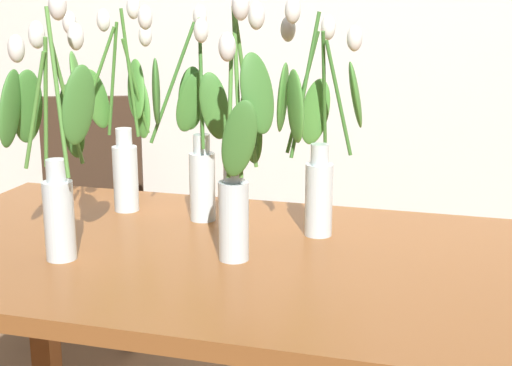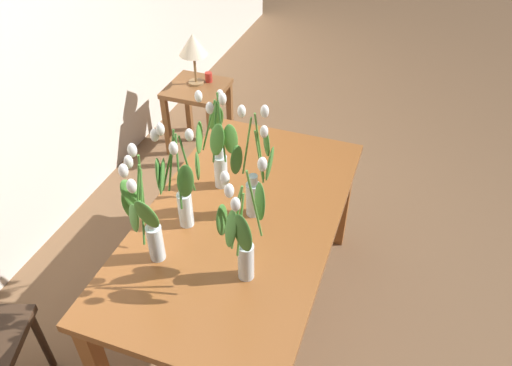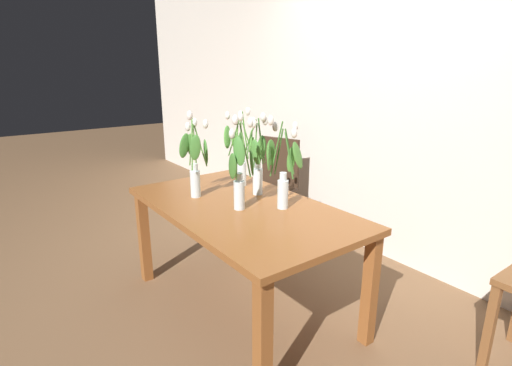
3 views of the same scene
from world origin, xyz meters
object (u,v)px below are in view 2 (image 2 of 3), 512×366
tulip_vase_2 (218,149)px  side_table (198,100)px  tulip_vase_0 (255,177)px  dining_table (241,231)px  table_lamp (193,46)px  pillar_candle (209,77)px  tulip_vase_1 (146,221)px  tulip_vase_3 (243,238)px  tulip_vase_4 (180,188)px

tulip_vase_2 → side_table: tulip_vase_2 is taller
tulip_vase_0 → tulip_vase_2: bearing=62.2°
dining_table → table_lamp: bearing=32.2°
dining_table → pillar_candle: size_ratio=21.33×
tulip_vase_0 → tulip_vase_1: tulip_vase_0 is taller
tulip_vase_0 → pillar_candle: size_ratio=7.84×
tulip_vase_3 → table_lamp: tulip_vase_3 is taller
side_table → pillar_candle: pillar_candle is taller
tulip_vase_2 → tulip_vase_0: bearing=-117.8°
tulip_vase_1 → table_lamp: 1.99m
dining_table → pillar_candle: 1.78m
tulip_vase_2 → tulip_vase_3: tulip_vase_3 is taller
tulip_vase_1 → tulip_vase_3: size_ratio=0.98×
table_lamp → pillar_candle: size_ratio=5.31×
tulip_vase_3 → tulip_vase_4: size_ratio=1.06×
side_table → pillar_candle: 0.20m
side_table → dining_table: bearing=-147.6°
tulip_vase_1 → pillar_candle: bearing=17.2°
table_lamp → pillar_candle: table_lamp is taller
tulip_vase_0 → table_lamp: 1.74m
dining_table → side_table: dining_table is taller
tulip_vase_2 → pillar_candle: 1.57m
tulip_vase_3 → tulip_vase_4: tulip_vase_3 is taller
tulip_vase_3 → side_table: size_ratio=1.07×
tulip_vase_3 → side_table: (1.79, 1.06, -0.54)m
pillar_candle → tulip_vase_2: bearing=-153.6°
tulip_vase_2 → side_table: bearing=30.3°
tulip_vase_3 → side_table: 2.15m
tulip_vase_2 → tulip_vase_4: bearing=172.7°
tulip_vase_0 → tulip_vase_4: (-0.20, 0.28, 0.02)m
tulip_vase_0 → tulip_vase_1: 0.54m
tulip_vase_0 → tulip_vase_3: (-0.40, -0.09, 0.02)m
tulip_vase_3 → pillar_candle: tulip_vase_3 is taller
tulip_vase_1 → side_table: size_ratio=1.05×
tulip_vase_1 → tulip_vase_4: 0.24m
tulip_vase_0 → tulip_vase_2: 0.26m
tulip_vase_0 → dining_table: bearing=141.0°
table_lamp → pillar_candle: 0.29m
dining_table → tulip_vase_1: (-0.38, 0.26, 0.32)m
tulip_vase_4 → tulip_vase_1: bearing=170.4°
tulip_vase_3 → table_lamp: 2.13m
tulip_vase_0 → table_lamp: tulip_vase_0 is taller
table_lamp → pillar_candle: (0.06, -0.08, -0.27)m
dining_table → tulip_vase_2: 0.42m
tulip_vase_1 → tulip_vase_2: bearing=-8.3°
tulip_vase_0 → tulip_vase_1: (-0.44, 0.32, 0.02)m
tulip_vase_2 → side_table: (1.26, 0.74, -0.54)m
tulip_vase_4 → side_table: 1.82m
dining_table → tulip_vase_0: 0.31m
tulip_vase_1 → tulip_vase_0: bearing=-35.7°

